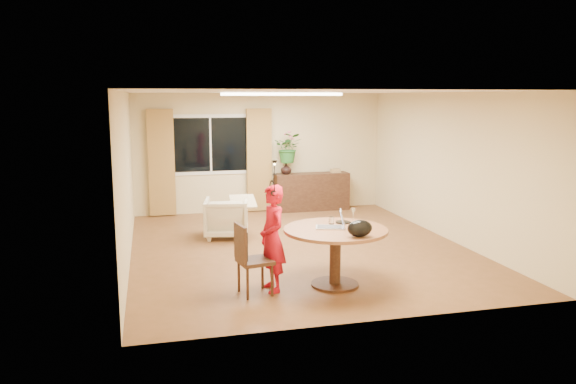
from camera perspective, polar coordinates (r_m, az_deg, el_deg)
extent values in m
plane|color=brown|center=(9.54, 1.08, -5.66)|extent=(6.50, 6.50, 0.00)
plane|color=white|center=(9.20, 1.14, 10.15)|extent=(6.50, 6.50, 0.00)
plane|color=beige|center=(12.43, -2.80, 4.02)|extent=(5.50, 0.00, 5.50)
plane|color=beige|center=(8.98, -16.10, 1.46)|extent=(0.00, 6.50, 6.50)
plane|color=beige|center=(10.34, 16.00, 2.51)|extent=(0.00, 6.50, 6.50)
cube|color=white|center=(12.23, -7.87, 4.79)|extent=(1.70, 0.02, 1.30)
cube|color=black|center=(12.22, -7.87, 4.79)|extent=(1.55, 0.01, 1.15)
cube|color=white|center=(12.22, -7.87, 4.79)|extent=(0.04, 0.01, 1.15)
cube|color=olive|center=(12.12, -12.74, 2.91)|extent=(0.55, 0.08, 2.25)
cube|color=olive|center=(12.35, -2.94, 3.26)|extent=(0.55, 0.08, 2.25)
cube|color=white|center=(10.37, -0.62, 9.91)|extent=(2.20, 0.35, 0.05)
cylinder|color=brown|center=(7.51, 4.85, -3.87)|extent=(1.39, 1.39, 0.04)
cylinder|color=black|center=(7.61, 4.81, -6.76)|extent=(0.15, 0.15, 0.75)
cylinder|color=black|center=(7.72, 4.77, -9.31)|extent=(0.64, 0.64, 0.03)
imported|color=red|center=(7.32, -1.60, -4.74)|extent=(0.56, 0.41, 1.40)
imported|color=beige|center=(10.23, -6.27, -2.61)|extent=(0.90, 0.92, 0.71)
cube|color=black|center=(12.58, 2.42, 0.04)|extent=(1.67, 0.41, 0.83)
imported|color=black|center=(12.35, -0.19, 2.40)|extent=(0.24, 0.24, 0.25)
imported|color=#2C6E29|center=(12.31, 0.05, 4.50)|extent=(0.73, 0.68, 0.66)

